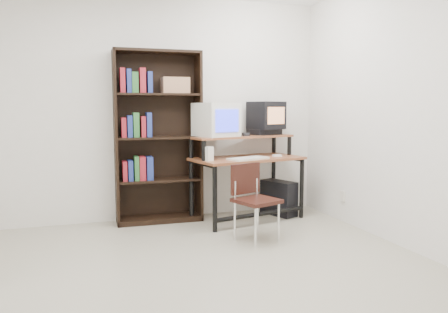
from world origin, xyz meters
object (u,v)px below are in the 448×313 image
object	(u,v)px
pc_tower	(279,198)
bookshelf	(157,136)
computer_desk	(246,161)
crt_tv	(266,115)
school_chair	(252,194)
crt_monitor	(216,120)

from	to	relation	value
pc_tower	bookshelf	bearing A→B (deg)	150.26
pc_tower	computer_desk	bearing A→B (deg)	164.17
crt_tv	pc_tower	size ratio (longest dim) A/B	0.99
bookshelf	pc_tower	bearing A→B (deg)	-5.95
pc_tower	bookshelf	size ratio (longest dim) A/B	0.23
school_chair	computer_desk	bearing A→B (deg)	53.36
computer_desk	pc_tower	size ratio (longest dim) A/B	3.05
school_chair	crt_tv	bearing A→B (deg)	40.00
school_chair	bookshelf	xyz separation A→B (m)	(-0.76, 1.02, 0.53)
crt_monitor	pc_tower	distance (m)	1.25
crt_tv	school_chair	distance (m)	1.36
computer_desk	crt_tv	bearing A→B (deg)	17.46
computer_desk	crt_monitor	xyz separation A→B (m)	(-0.35, 0.07, 0.47)
school_chair	bookshelf	world-z (taller)	bookshelf
crt_tv	bookshelf	world-z (taller)	bookshelf
computer_desk	school_chair	size ratio (longest dim) A/B	1.82
crt_monitor	school_chair	world-z (taller)	crt_monitor
crt_tv	bookshelf	size ratio (longest dim) A/B	0.23
pc_tower	school_chair	world-z (taller)	school_chair
computer_desk	bookshelf	xyz separation A→B (m)	(-1.00, 0.24, 0.30)
pc_tower	bookshelf	xyz separation A→B (m)	(-1.45, 0.18, 0.78)
pc_tower	crt_tv	bearing A→B (deg)	108.85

